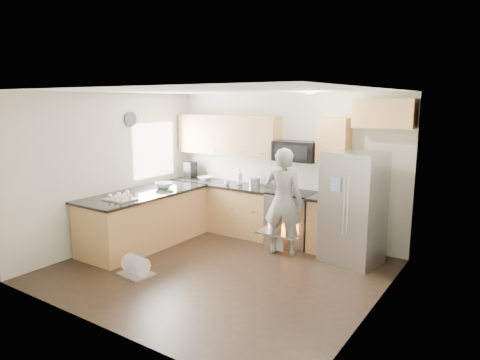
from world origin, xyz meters
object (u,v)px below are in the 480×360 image
Objects in this scene: stove_range at (292,206)px; dish_rack at (136,270)px; refrigerator at (353,208)px; person at (283,202)px.

stove_range reaches higher than dish_rack.
refrigerator is (1.15, -0.24, 0.18)m from stove_range.
refrigerator is at bearing -11.91° from stove_range.
person is 3.46× the size of dish_rack.
stove_range is at bearing -91.21° from person.
stove_range is 1.19m from refrigerator.
person is (0.10, -0.52, 0.20)m from stove_range.
dish_rack is at bearing -126.77° from refrigerator.
stove_range is 0.56m from person.
dish_rack is at bearing 44.09° from person.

